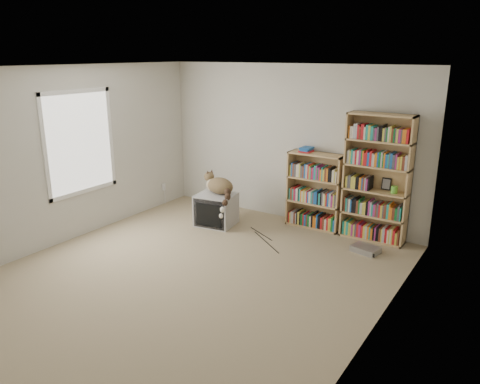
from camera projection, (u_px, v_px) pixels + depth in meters
The scene contains 16 objects.
floor at pixel (195, 274), 5.85m from camera, with size 4.50×5.00×0.01m, color tan.
wall_back at pixel (290, 144), 7.49m from camera, with size 4.50×0.02×2.50m, color beige.
wall_left at pixel (69, 155), 6.67m from camera, with size 0.02×5.00×2.50m, color beige.
wall_right at pixel (383, 212), 4.31m from camera, with size 0.02×5.00×2.50m, color beige.
ceiling at pixel (189, 67), 5.13m from camera, with size 4.50×5.00×0.02m, color white.
window at pixel (80, 143), 6.78m from camera, with size 0.02×1.22×1.52m, color white.
crt_tv at pixel (216, 209), 7.47m from camera, with size 0.66×0.61×0.50m.
cat at pixel (220, 189), 7.35m from camera, with size 0.69×0.58×0.57m.
bookcase_tall at pixel (377, 182), 6.71m from camera, with size 0.93×0.30×1.85m.
bookcase_short at pixel (315, 194), 7.30m from camera, with size 0.86×0.30×1.19m.
book_stack at pixel (306, 149), 7.19m from camera, with size 0.18×0.24×0.08m, color red.
green_mug at pixel (395, 189), 6.58m from camera, with size 0.09×0.09×0.10m, color #61C037.
framed_print at pixel (386, 184), 6.72m from camera, with size 0.13×0.01×0.18m, color black.
dvd_player at pixel (366, 249), 6.48m from camera, with size 0.36×0.26×0.08m, color #9D9EA2.
wall_outlet at pixel (164, 187), 8.47m from camera, with size 0.01×0.08×0.13m, color silver.
floor_cables at pixel (244, 232), 7.19m from camera, with size 1.20×0.70×0.01m, color black, non-canonical shape.
Camera 1 is at (3.38, -4.13, 2.66)m, focal length 35.00 mm.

